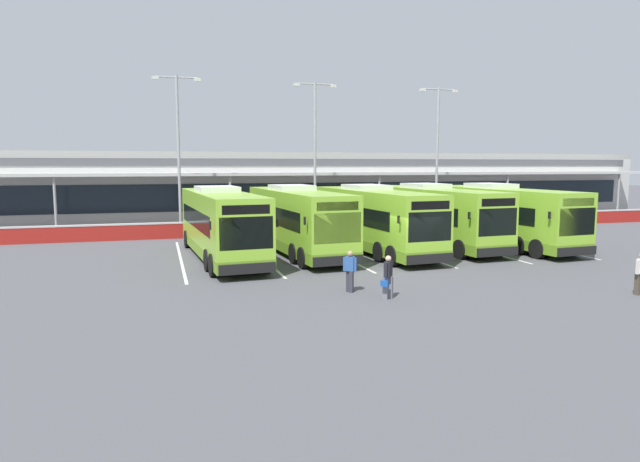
{
  "coord_description": "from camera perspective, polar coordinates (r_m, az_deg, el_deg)",
  "views": [
    {
      "loc": [
        -11.46,
        -23.41,
        4.91
      ],
      "look_at": [
        -3.73,
        3.0,
        1.6
      ],
      "focal_mm": 30.84,
      "sensor_mm": 36.0,
      "label": 1
    }
  ],
  "objects": [
    {
      "name": "coach_bus_right_centre",
      "position": [
        34.01,
        11.65,
        1.45
      ],
      "size": [
        3.61,
        12.3,
        3.78
      ],
      "color": "#8CC633",
      "rests_on": "ground"
    },
    {
      "name": "bay_stripe_mid_west",
      "position": [
        31.25,
        1.33,
        -2.17
      ],
      "size": [
        0.14,
        13.0,
        0.01
      ],
      "primitive_type": "cube",
      "color": "silver",
      "rests_on": "ground"
    },
    {
      "name": "ground_plane",
      "position": [
        26.52,
        9.63,
        -3.91
      ],
      "size": [
        200.0,
        200.0,
        0.0
      ],
      "primitive_type": "plane",
      "color": "#4C4C51"
    },
    {
      "name": "coach_bus_rightmost",
      "position": [
        35.23,
        18.14,
        1.43
      ],
      "size": [
        3.61,
        12.3,
        3.78
      ],
      "color": "#8CC633",
      "rests_on": "ground"
    },
    {
      "name": "bay_stripe_west",
      "position": [
        30.26,
        -6.28,
        -2.51
      ],
      "size": [
        0.14,
        13.0,
        0.01
      ],
      "primitive_type": "cube",
      "color": "silver",
      "rests_on": "ground"
    },
    {
      "name": "pedestrian_with_handbag",
      "position": [
        20.37,
        7.05,
        -4.67
      ],
      "size": [
        0.58,
        0.56,
        1.62
      ],
      "color": "slate",
      "rests_on": "ground"
    },
    {
      "name": "bay_stripe_far_west",
      "position": [
        29.83,
        -14.26,
        -2.82
      ],
      "size": [
        0.14,
        13.0,
        0.01
      ],
      "primitive_type": "cube",
      "color": "silver",
      "rests_on": "ground"
    },
    {
      "name": "coach_bus_centre",
      "position": [
        31.39,
        5.55,
        1.12
      ],
      "size": [
        3.61,
        12.3,
        3.78
      ],
      "color": "#8CC633",
      "rests_on": "ground"
    },
    {
      "name": "lamp_post_east",
      "position": [
        45.36,
        12.07,
        8.45
      ],
      "size": [
        3.24,
        0.28,
        11.0
      ],
      "color": "#9E9EA3",
      "rests_on": "ground"
    },
    {
      "name": "terminal_building",
      "position": [
        51.64,
        -3.49,
        4.74
      ],
      "size": [
        70.0,
        13.0,
        6.0
      ],
      "color": "#B7B7B2",
      "rests_on": "ground"
    },
    {
      "name": "lamp_post_west",
      "position": [
        39.62,
        -14.48,
        8.64
      ],
      "size": [
        3.24,
        0.28,
        11.0
      ],
      "color": "#9E9EA3",
      "rests_on": "ground"
    },
    {
      "name": "bay_stripe_mid_east",
      "position": [
        34.71,
        14.67,
        -1.49
      ],
      "size": [
        0.14,
        13.0,
        0.01
      ],
      "primitive_type": "cube",
      "color": "silver",
      "rests_on": "ground"
    },
    {
      "name": "bay_stripe_east",
      "position": [
        37.03,
        20.25,
        -1.18
      ],
      "size": [
        0.14,
        13.0,
        0.01
      ],
      "primitive_type": "cube",
      "color": "silver",
      "rests_on": "ground"
    },
    {
      "name": "red_barrier_wall",
      "position": [
        39.84,
        0.5,
        0.58
      ],
      "size": [
        60.0,
        0.4,
        1.1
      ],
      "color": "maroon",
      "rests_on": "ground"
    },
    {
      "name": "coach_bus_left_centre",
      "position": [
        30.72,
        -2.41,
        1.02
      ],
      "size": [
        3.61,
        12.3,
        3.78
      ],
      "color": "#8CC633",
      "rests_on": "ground"
    },
    {
      "name": "lamp_post_centre",
      "position": [
        41.54,
        -0.52,
        8.76
      ],
      "size": [
        3.24,
        0.28,
        11.0
      ],
      "color": "#9E9EA3",
      "rests_on": "ground"
    },
    {
      "name": "coach_bus_leftmost",
      "position": [
        29.23,
        -10.25,
        0.62
      ],
      "size": [
        3.61,
        12.3,
        3.78
      ],
      "color": "#8CC633",
      "rests_on": "ground"
    },
    {
      "name": "pedestrian_near_bin",
      "position": [
        21.35,
        3.13,
        -4.05
      ],
      "size": [
        0.48,
        0.42,
        1.62
      ],
      "color": "#33333D",
      "rests_on": "ground"
    },
    {
      "name": "bay_stripe_centre",
      "position": [
        32.75,
        8.35,
        -1.83
      ],
      "size": [
        0.14,
        13.0,
        0.01
      ],
      "primitive_type": "cube",
      "color": "silver",
      "rests_on": "ground"
    }
  ]
}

